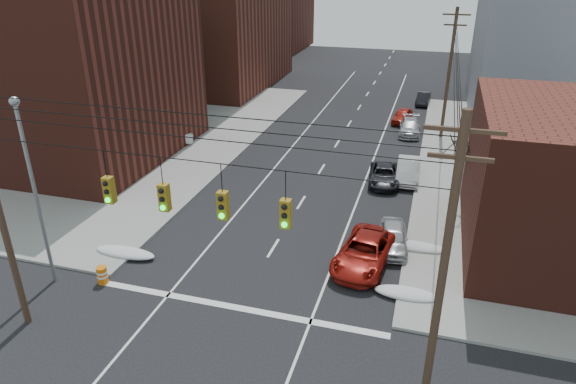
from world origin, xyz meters
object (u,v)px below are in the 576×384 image
Objects in this scene: parked_car_c at (384,175)px; construction_barrel at (102,275)px; parked_car_a at (393,237)px; lot_car_b at (146,135)px; red_pickup at (365,252)px; lot_car_c at (108,132)px; parked_car_f at (423,99)px; lot_car_d at (140,127)px; parked_car_b at (408,170)px; lot_car_a at (165,135)px; parked_car_d at (410,127)px; parked_car_e at (402,116)px.

parked_car_c reaches higher than construction_barrel.
parked_car_a is 24.55m from lot_car_b.
red_pickup is 5.97× the size of construction_barrel.
lot_car_c reaches higher than parked_car_a.
parked_car_f is (1.34, 33.40, -0.12)m from red_pickup.
parked_car_c is 0.79× the size of lot_car_b.
lot_car_d reaches higher than parked_car_f.
parked_car_b is at bearing -74.04° from lot_car_d.
red_pickup is at bearing -149.02° from lot_car_a.
lot_car_c is at bearing 123.05° from construction_barrel.
parked_car_d is at bearing 91.76° from parked_car_b.
parked_car_e reaches higher than parked_car_c.
lot_car_c is at bearing 167.01° from lot_car_d.
red_pickup is at bearing -99.32° from lot_car_b.
lot_car_d is at bearing 163.04° from parked_car_c.
parked_car_b is 0.87× the size of lot_car_c.
lot_car_d is at bearing 143.97° from parked_car_a.
lot_car_a is at bearing -158.15° from parked_car_d.
parked_car_f is 0.84× the size of lot_car_a.
parked_car_b is 14.17m from parked_car_e.
parked_car_f is at bearing -68.49° from lot_car_c.
parked_car_b is 21.96m from lot_car_b.
construction_barrel is at bearing 176.66° from lot_car_a.
parked_car_d is (-0.65, 10.61, -0.09)m from parked_car_b.
parked_car_d is at bearing 79.66° from parked_car_c.
lot_car_c reaches higher than parked_car_e.
lot_car_a is (-18.68, 2.82, 0.28)m from parked_car_c.
parked_car_c is at bearing -121.67° from lot_car_a.
parked_car_f is at bearing 84.89° from parked_car_e.
red_pickup reaches higher than parked_car_b.
lot_car_c reaches higher than lot_car_d.
construction_barrel is (-11.86, -31.34, -0.18)m from parked_car_e.
red_pickup is at bearing -94.24° from parked_car_d.
parked_car_c is (-1.60, -1.08, -0.13)m from parked_car_b.
lot_car_d is at bearing -140.26° from parked_car_f.
lot_car_c reaches higher than construction_barrel.
parked_car_a is 0.89× the size of parked_car_c.
parked_car_b is at bearing -87.72° from parked_car_f.
parked_car_d is (-0.55, 20.51, -0.01)m from parked_car_a.
construction_barrel is (-13.46, -38.67, -0.16)m from parked_car_f.
lot_car_b is 2.60m from lot_car_d.
parked_car_b is at bearing 52.06° from construction_barrel.
parked_car_b is at bearing -76.30° from parked_car_e.
lot_car_b is at bearing 146.06° from parked_car_a.
lot_car_a reaches higher than red_pickup.
parked_car_e reaches higher than construction_barrel.
parked_car_a reaches higher than parked_car_e.
parked_car_a is 1.03× the size of parked_car_e.
construction_barrel is (-11.86, -16.18, -0.15)m from parked_car_c.
parked_car_b is (1.34, 11.99, -0.00)m from red_pickup.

